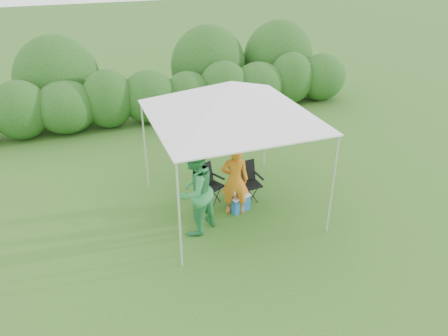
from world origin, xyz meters
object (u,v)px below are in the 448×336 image
object	(u,v)px
canopy	(231,100)
cooler	(239,202)
chair_right	(247,179)
man	(235,180)
woman	(195,191)
chair_left	(208,181)

from	to	relation	value
canopy	cooler	xyz separation A→B (m)	(0.13, -0.16, -2.27)
chair_right	man	xyz separation A→B (m)	(-0.49, -0.46, 0.31)
chair_right	woman	bearing A→B (deg)	-155.47
chair_right	man	distance (m)	0.74
chair_right	man	size ratio (longest dim) A/B	0.54
man	woman	size ratio (longest dim) A/B	0.85
chair_right	canopy	bearing A→B (deg)	-158.45
man	chair_right	bearing A→B (deg)	-119.58
canopy	chair_left	bearing A→B (deg)	128.36
man	woman	xyz separation A→B (m)	(-0.96, -0.34, 0.14)
man	cooler	distance (m)	0.62
chair_right	cooler	distance (m)	0.62
chair_right	man	bearing A→B (deg)	-140.90
woman	cooler	world-z (taller)	woman
cooler	chair_left	bearing A→B (deg)	109.78
canopy	man	bearing A→B (deg)	-87.66
canopy	chair_left	xyz separation A→B (m)	(-0.36, 0.46, -1.99)
chair_right	woman	xyz separation A→B (m)	(-1.45, -0.80, 0.44)
man	woman	distance (m)	1.03
canopy	man	xyz separation A→B (m)	(0.01, -0.22, -1.67)
chair_right	chair_left	distance (m)	0.88
canopy	woman	bearing A→B (deg)	-149.43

